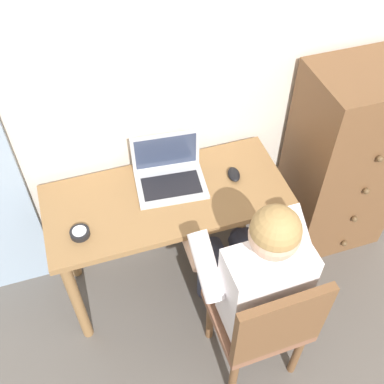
{
  "coord_description": "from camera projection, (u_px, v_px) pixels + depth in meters",
  "views": [
    {
      "loc": [
        -0.6,
        0.4,
        2.48
      ],
      "look_at": [
        -0.15,
        1.77,
        0.85
      ],
      "focal_mm": 43.95,
      "sensor_mm": 36.0,
      "label": 1
    }
  ],
  "objects": [
    {
      "name": "computer_mouse",
      "position": [
        234.0,
        174.0,
        2.37
      ],
      "size": [
        0.07,
        0.11,
        0.03
      ],
      "primitive_type": "ellipsoid",
      "rotation": [
        0.0,
        0.0,
        -0.15
      ],
      "color": "black",
      "rests_on": "desk"
    },
    {
      "name": "person_seated",
      "position": [
        252.0,
        268.0,
        2.11
      ],
      "size": [
        0.54,
        0.59,
        1.19
      ],
      "color": "#33384C",
      "rests_on": "ground_plane"
    },
    {
      "name": "laptop",
      "position": [
        169.0,
        173.0,
        2.32
      ],
      "size": [
        0.36,
        0.28,
        0.24
      ],
      "color": "#B7BABF",
      "rests_on": "desk"
    },
    {
      "name": "desk",
      "position": [
        167.0,
        212.0,
        2.39
      ],
      "size": [
        1.19,
        0.52,
        0.75
      ],
      "color": "olive",
      "rests_on": "ground_plane"
    },
    {
      "name": "dresser",
      "position": [
        344.0,
        162.0,
        2.65
      ],
      "size": [
        0.57,
        0.46,
        1.21
      ],
      "color": "brown",
      "rests_on": "ground_plane"
    },
    {
      "name": "chair",
      "position": [
        265.0,
        322.0,
        2.13
      ],
      "size": [
        0.43,
        0.41,
        0.87
      ],
      "color": "brown",
      "rests_on": "ground_plane"
    },
    {
      "name": "desk_clock",
      "position": [
        80.0,
        233.0,
        2.13
      ],
      "size": [
        0.09,
        0.09,
        0.03
      ],
      "color": "black",
      "rests_on": "desk"
    },
    {
      "name": "wall_back",
      "position": [
        195.0,
        61.0,
        2.18
      ],
      "size": [
        4.8,
        0.05,
        2.5
      ],
      "primitive_type": "cube",
      "color": "beige",
      "rests_on": "ground_plane"
    }
  ]
}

